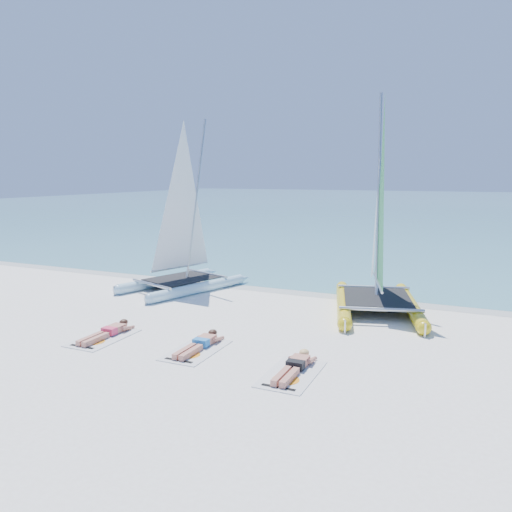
# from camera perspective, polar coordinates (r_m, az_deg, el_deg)

# --- Properties ---
(ground) EXTENTS (140.00, 140.00, 0.00)m
(ground) POSITION_cam_1_polar(r_m,az_deg,el_deg) (12.93, -2.52, -9.18)
(ground) COLOR white
(ground) RESTS_ON ground
(sea) EXTENTS (140.00, 115.00, 0.01)m
(sea) POSITION_cam_1_polar(r_m,az_deg,el_deg) (74.28, 19.81, 5.59)
(sea) COLOR #71B3BD
(sea) RESTS_ON ground
(wet_sand_strip) EXTENTS (140.00, 1.40, 0.01)m
(wet_sand_strip) POSITION_cam_1_polar(r_m,az_deg,el_deg) (17.83, 5.40, -4.01)
(wet_sand_strip) COLOR beige
(wet_sand_strip) RESTS_ON ground
(catamaran_blue) EXTENTS (3.57, 5.06, 6.27)m
(catamaran_blue) POSITION_cam_1_polar(r_m,az_deg,el_deg) (18.00, -8.36, 2.11)
(catamaran_blue) COLOR #BAE3F5
(catamaran_blue) RESTS_ON ground
(catamaran_yellow) EXTENTS (3.62, 5.51, 6.83)m
(catamaran_yellow) POSITION_cam_1_polar(r_m,az_deg,el_deg) (15.78, 13.74, 1.96)
(catamaran_yellow) COLOR yellow
(catamaran_yellow) RESTS_ON ground
(towel_a) EXTENTS (1.00, 1.85, 0.02)m
(towel_a) POSITION_cam_1_polar(r_m,az_deg,el_deg) (13.36, -17.05, -8.93)
(towel_a) COLOR white
(towel_a) RESTS_ON ground
(sunbather_a) EXTENTS (0.37, 1.73, 0.26)m
(sunbather_a) POSITION_cam_1_polar(r_m,az_deg,el_deg) (13.46, -16.53, -8.28)
(sunbather_a) COLOR tan
(sunbather_a) RESTS_ON towel_a
(towel_b) EXTENTS (1.00, 1.85, 0.02)m
(towel_b) POSITION_cam_1_polar(r_m,az_deg,el_deg) (12.02, -6.86, -10.63)
(towel_b) COLOR white
(towel_b) RESTS_ON ground
(sunbather_b) EXTENTS (0.37, 1.73, 0.26)m
(sunbather_b) POSITION_cam_1_polar(r_m,az_deg,el_deg) (12.14, -6.40, -9.88)
(sunbather_b) COLOR tan
(sunbather_b) RESTS_ON towel_b
(towel_c) EXTENTS (1.00, 1.85, 0.02)m
(towel_c) POSITION_cam_1_polar(r_m,az_deg,el_deg) (10.64, 4.09, -13.29)
(towel_c) COLOR white
(towel_c) RESTS_ON ground
(sunbather_c) EXTENTS (0.37, 1.73, 0.26)m
(sunbather_c) POSITION_cam_1_polar(r_m,az_deg,el_deg) (10.77, 4.45, -12.39)
(sunbather_c) COLOR tan
(sunbather_c) RESTS_ON towel_c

